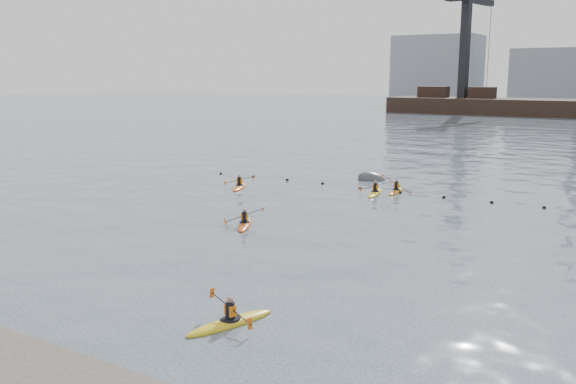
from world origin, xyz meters
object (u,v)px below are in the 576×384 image
Objects in this scene: kayaker_3 at (396,191)px; mooring_buoy at (372,180)px; kayaker_1 at (230,321)px; kayaker_0 at (245,224)px; kayaker_5 at (375,192)px; kayaker_2 at (239,186)px.

mooring_buoy is (-3.32, 3.64, -0.09)m from kayaker_3.
kayaker_1 is at bearing -75.85° from mooring_buoy.
mooring_buoy is (0.15, 16.47, -0.10)m from kayaker_0.
kayaker_3 reaches higher than kayaker_5.
kayaker_1 is 23.74m from kayaker_2.
kayaker_3 is at bearing 42.36° from kayaker_5.
kayaker_1 is at bearing -86.99° from kayaker_3.
mooring_buoy is at bearing 61.06° from kayaker_0.
kayaker_0 is 0.95× the size of kayaker_2.
kayaker_1 is 1.05× the size of kayaker_3.
kayaker_0 is 0.94× the size of kayaker_1.
kayaker_5 is at bearing -64.71° from mooring_buoy.
kayaker_0 is 0.96× the size of kayaker_5.
kayaker_2 reaches higher than kayaker_1.
kayaker_0 is at bearing -113.83° from kayaker_5.
kayaker_0 reaches higher than kayaker_1.
kayaker_0 is at bearing -110.67° from kayaker_3.
kayaker_5 is (-0.97, -1.33, 0.00)m from kayaker_3.
kayaker_1 is 28.13m from mooring_buoy.
kayaker_2 is (-13.55, 19.50, -0.00)m from kayaker_1.
kayaker_5 is (-4.53, 22.31, -0.00)m from kayaker_1.
kayaker_0 is 12.89m from kayaker_1.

